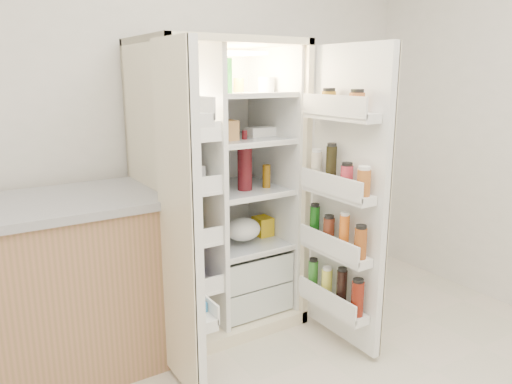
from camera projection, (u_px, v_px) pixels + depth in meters
wall_back at (166, 113)px, 3.17m from camera, size 4.00×0.02×2.70m
refrigerator at (217, 210)px, 3.13m from camera, size 0.92×0.70×1.80m
freezer_door at (181, 225)px, 2.33m from camera, size 0.15×0.40×1.72m
fridge_door at (346, 204)px, 2.77m from camera, size 0.17×0.58×1.72m
kitchen_counter at (45, 290)px, 2.56m from camera, size 1.34×0.71×0.97m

